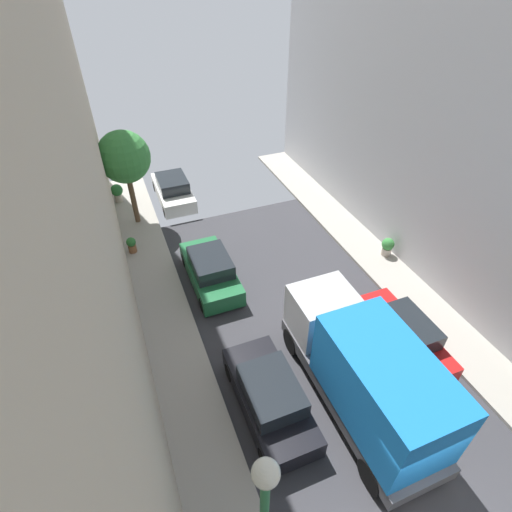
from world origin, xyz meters
TOP-DOWN VIEW (x-y plane):
  - parked_car_left_2 at (-2.70, 4.29)m, footprint 1.78×4.20m
  - parked_car_left_3 at (-2.70, 10.83)m, footprint 1.78×4.20m
  - parked_car_left_4 at (-2.70, 18.41)m, footprint 1.78×4.20m
  - parked_car_right_2 at (2.70, 4.81)m, footprint 1.78×4.20m
  - delivery_truck at (0.00, 3.42)m, footprint 2.26×6.60m
  - street_tree_2 at (-5.01, 16.85)m, footprint 2.52×2.52m
  - potted_plant_0 at (-5.63, 14.22)m, footprint 0.45×0.45m
  - potted_plant_1 at (-5.71, 19.35)m, footprint 0.67×0.67m
  - potted_plant_4 at (5.59, 9.54)m, footprint 0.58×0.58m

SIDE VIEW (x-z plane):
  - potted_plant_0 at x=-5.63m, z-range 0.18..0.97m
  - potted_plant_4 at x=5.59m, z-range 0.19..1.10m
  - parked_car_left_2 at x=-2.70m, z-range -0.06..1.50m
  - parked_car_left_3 at x=-2.70m, z-range -0.06..1.50m
  - parked_car_left_4 at x=-2.70m, z-range -0.06..1.50m
  - parked_car_right_2 at x=2.70m, z-range -0.06..1.50m
  - potted_plant_1 at x=-5.71m, z-range 0.23..1.27m
  - delivery_truck at x=0.00m, z-range 0.10..3.48m
  - street_tree_2 at x=-5.01m, z-range 1.32..6.25m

